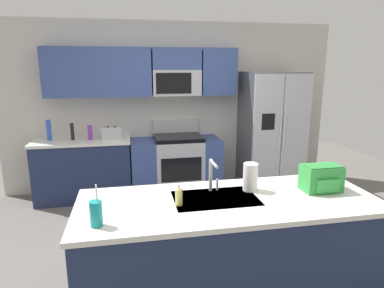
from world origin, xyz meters
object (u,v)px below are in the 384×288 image
at_px(range_oven, 176,164).
at_px(paper_towel_roll, 250,177).
at_px(bottle_purple, 90,132).
at_px(pepper_mill, 72,132).
at_px(sink_faucet, 212,173).
at_px(refrigerator, 271,131).
at_px(backpack, 322,178).
at_px(bottle_blue, 49,130).
at_px(drink_cup_teal, 96,214).
at_px(toaster, 112,133).
at_px(soap_dispenser, 179,197).

distance_m(range_oven, paper_towel_roll, 2.46).
distance_m(bottle_purple, paper_towel_roll, 2.80).
relative_size(pepper_mill, sink_faucet, 0.86).
distance_m(refrigerator, pepper_mill, 3.02).
relative_size(refrigerator, sink_faucet, 6.56).
xyz_separation_m(range_oven, backpack, (0.90, -2.49, 0.57)).
height_order(range_oven, bottle_blue, bottle_blue).
bearing_deg(sink_faucet, bottle_purple, 117.97).
height_order(refrigerator, drink_cup_teal, refrigerator).
distance_m(refrigerator, bottle_purple, 2.77).
bearing_deg(bottle_blue, sink_faucet, -53.00).
bearing_deg(toaster, pepper_mill, 174.81).
bearing_deg(bottle_purple, soap_dispenser, -70.30).
height_order(pepper_mill, backpack, pepper_mill).
height_order(pepper_mill, bottle_blue, bottle_blue).
height_order(refrigerator, paper_towel_roll, refrigerator).
bearing_deg(backpack, toaster, 127.06).
height_order(refrigerator, pepper_mill, refrigerator).
xyz_separation_m(sink_faucet, drink_cup_teal, (-0.91, -0.46, -0.08)).
distance_m(refrigerator, toaster, 2.47).
bearing_deg(backpack, paper_towel_roll, 168.42).
relative_size(refrigerator, paper_towel_roll, 7.71).
bearing_deg(backpack, range_oven, 109.78).
xyz_separation_m(bottle_blue, soap_dispenser, (1.47, -2.60, -0.08)).
bearing_deg(backpack, drink_cup_teal, -170.65).
xyz_separation_m(range_oven, toaster, (-0.95, -0.05, 0.55)).
distance_m(bottle_blue, soap_dispenser, 2.99).
xyz_separation_m(drink_cup_teal, backpack, (1.84, 0.30, 0.03)).
relative_size(bottle_blue, paper_towel_roll, 1.22).
distance_m(range_oven, bottle_purple, 1.37).
bearing_deg(bottle_purple, range_oven, 1.90).
bearing_deg(sink_faucet, refrigerator, 55.62).
distance_m(refrigerator, bottle_blue, 3.35).
distance_m(soap_dispenser, backpack, 1.24).
bearing_deg(sink_faucet, backpack, -9.40).
distance_m(refrigerator, drink_cup_teal, 3.67).
height_order(refrigerator, backpack, refrigerator).
xyz_separation_m(refrigerator, backpack, (-0.63, -2.42, 0.09)).
distance_m(sink_faucet, backpack, 0.94).
height_order(bottle_purple, backpack, backpack).
relative_size(paper_towel_roll, backpack, 0.75).
height_order(range_oven, bottle_purple, bottle_purple).
height_order(refrigerator, bottle_blue, refrigerator).
relative_size(toaster, bottle_purple, 1.32).
relative_size(toaster, soap_dispenser, 1.65).
height_order(bottle_blue, backpack, bottle_blue).
relative_size(sink_faucet, backpack, 0.88).
xyz_separation_m(pepper_mill, bottle_blue, (-0.32, 0.04, 0.03)).
relative_size(refrigerator, bottle_blue, 6.30).
bearing_deg(paper_towel_roll, drink_cup_teal, -161.15).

